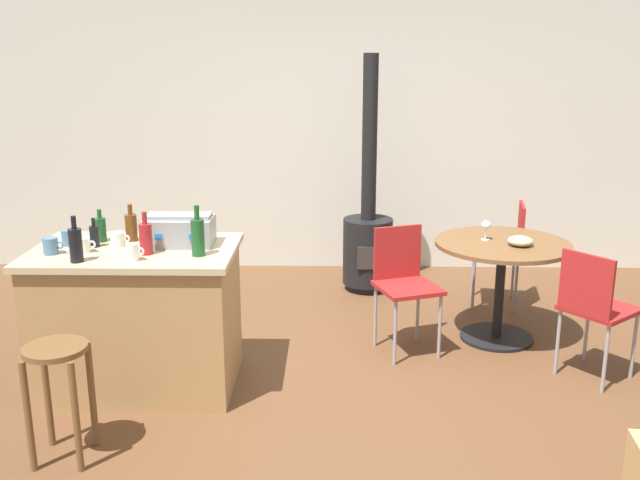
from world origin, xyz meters
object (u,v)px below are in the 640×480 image
at_px(bottle_1, 100,229).
at_px(wine_glass, 486,226).
at_px(cup_4, 51,246).
at_px(cup_0, 133,252).
at_px(folding_chair_left, 505,245).
at_px(serving_bowl, 520,241).
at_px(cup_2, 84,245).
at_px(kitchen_island, 139,317).
at_px(bottle_3, 131,227).
at_px(dining_table, 501,265).
at_px(bottle_5, 146,238).
at_px(bottle_4, 94,236).
at_px(cup_3, 118,239).
at_px(bottle_2, 76,244).
at_px(bottle_0, 198,236).
at_px(wooden_stool, 58,377).
at_px(toolbox, 180,230).
at_px(folding_chair_far, 594,304).
at_px(folding_chair_near, 404,279).
at_px(cup_1, 68,238).
at_px(wood_stove, 368,235).

distance_m(bottle_1, wine_glass, 2.68).
bearing_deg(cup_4, cup_0, -13.64).
xyz_separation_m(folding_chair_left, serving_bowl, (-0.10, -0.83, 0.26)).
height_order(cup_0, cup_2, cup_0).
xyz_separation_m(kitchen_island, bottle_3, (-0.06, 0.18, 0.54)).
bearing_deg(dining_table, serving_bowl, -43.54).
bearing_deg(folding_chair_left, bottle_5, -147.19).
bearing_deg(serving_bowl, cup_0, -159.17).
bearing_deg(bottle_1, bottle_3, 5.24).
height_order(bottle_3, cup_4, bottle_3).
height_order(bottle_4, wine_glass, bottle_4).
bearing_deg(dining_table, wine_glass, 152.50).
xyz_separation_m(cup_0, cup_3, (-0.18, 0.31, -0.01)).
height_order(dining_table, bottle_2, bottle_2).
bearing_deg(cup_2, kitchen_island, 18.23).
xyz_separation_m(bottle_4, cup_4, (-0.21, -0.16, -0.02)).
bearing_deg(bottle_0, cup_0, -162.93).
distance_m(cup_2, cup_3, 0.21).
relative_size(wooden_stool, dining_table, 0.65).
bearing_deg(wooden_stool, bottle_5, 68.18).
bearing_deg(cup_2, toolbox, 18.73).
distance_m(folding_chair_far, bottle_2, 3.21).
distance_m(bottle_1, bottle_5, 0.46).
bearing_deg(folding_chair_near, cup_2, -161.18).
distance_m(kitchen_island, bottle_2, 0.67).
xyz_separation_m(toolbox, cup_1, (-0.70, -0.03, -0.04)).
bearing_deg(bottle_4, cup_0, -42.51).
relative_size(wood_stove, cup_3, 16.90).
distance_m(folding_chair_far, cup_4, 3.40).
height_order(folding_chair_near, bottle_0, bottle_0).
height_order(folding_chair_near, cup_0, cup_0).
height_order(kitchen_island, wine_glass, kitchen_island).
xyz_separation_m(bottle_1, cup_3, (0.14, -0.11, -0.04)).
bearing_deg(serving_bowl, folding_chair_left, 82.92).
distance_m(dining_table, wine_glass, 0.31).
bearing_deg(cup_1, wine_glass, 15.63).
bearing_deg(bottle_4, wine_glass, 17.32).
height_order(folding_chair_far, bottle_1, bottle_1).
bearing_deg(wood_stove, dining_table, -50.74).
distance_m(kitchen_island, wine_glass, 2.52).
relative_size(folding_chair_far, cup_2, 7.66).
height_order(bottle_4, cup_1, bottle_4).
bearing_deg(cup_0, bottle_2, -175.07).
distance_m(kitchen_island, dining_table, 2.58).
distance_m(folding_chair_left, bottle_4, 3.30).
xyz_separation_m(folding_chair_far, cup_3, (-3.01, -0.07, 0.43)).
distance_m(toolbox, bottle_5, 0.27).
relative_size(bottle_1, bottle_2, 0.77).
relative_size(folding_chair_near, folding_chair_left, 1.01).
height_order(folding_chair_far, bottle_5, bottle_5).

